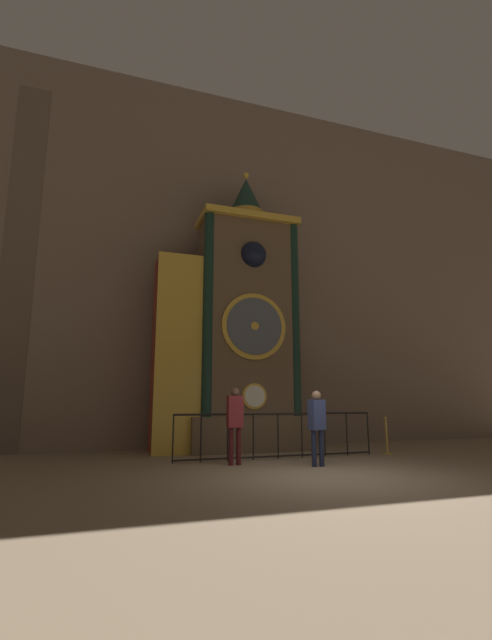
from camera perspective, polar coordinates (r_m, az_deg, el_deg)
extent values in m
plane|color=#847056|center=(8.58, 11.46, -19.88)|extent=(28.00, 28.00, 0.00)
cube|color=#7A6656|center=(14.63, -1.08, 7.82)|extent=(24.00, 0.30, 12.08)
cube|color=brown|center=(13.95, -28.01, 7.44)|extent=(0.90, 0.12, 10.87)
cube|color=brown|center=(12.74, 0.00, -14.81)|extent=(3.47, 1.61, 0.97)
cube|color=brown|center=(12.97, 0.00, 0.73)|extent=(2.78, 1.40, 6.00)
cube|color=gold|center=(13.74, 0.14, 12.75)|extent=(3.00, 1.54, 0.20)
cylinder|color=gold|center=(12.02, 1.13, -10.13)|extent=(0.71, 0.05, 0.71)
cylinder|color=silver|center=(11.99, 1.18, -10.13)|extent=(0.58, 0.03, 0.58)
cylinder|color=gold|center=(12.20, 1.10, -0.84)|extent=(1.92, 0.07, 1.92)
cylinder|color=#4C515B|center=(12.16, 1.17, -0.80)|extent=(1.65, 0.04, 1.65)
cylinder|color=gold|center=(12.14, 1.20, -0.79)|extent=(0.23, 0.03, 0.23)
cube|color=#3A2D21|center=(13.21, 0.29, 8.06)|extent=(1.00, 0.42, 1.00)
sphere|color=black|center=(12.84, 0.91, 8.63)|extent=(0.80, 0.80, 0.80)
cylinder|color=#142D23|center=(12.03, -5.08, 1.67)|extent=(0.29, 0.29, 6.00)
cylinder|color=#142D23|center=(12.90, 6.49, 0.86)|extent=(0.29, 0.29, 6.00)
cylinder|color=gold|center=(13.93, 0.00, 13.53)|extent=(1.12, 1.12, 0.30)
cone|color=#163227|center=(14.25, 0.00, 16.23)|extent=(1.06, 1.06, 1.17)
sphere|color=gold|center=(14.58, 0.00, 18.71)|extent=(0.20, 0.20, 0.20)
cube|color=maroon|center=(12.33, -9.28, -4.33)|extent=(1.27, 1.19, 5.47)
cube|color=gold|center=(11.73, -8.79, -4.02)|extent=(1.33, 0.06, 5.47)
cylinder|color=black|center=(10.25, -9.71, -15.31)|extent=(0.04, 0.04, 1.10)
cylinder|color=black|center=(10.37, -6.04, -15.34)|extent=(0.04, 0.04, 1.10)
cylinder|color=black|center=(10.53, -2.46, -15.31)|extent=(0.04, 0.04, 1.10)
cylinder|color=black|center=(10.73, 0.99, -15.23)|extent=(0.04, 0.04, 1.10)
cylinder|color=black|center=(10.97, 4.30, -15.11)|extent=(0.04, 0.04, 1.10)
cylinder|color=black|center=(11.23, 7.46, -14.94)|extent=(0.04, 0.04, 1.10)
cylinder|color=black|center=(11.53, 10.46, -14.75)|extent=(0.04, 0.04, 1.10)
cylinder|color=black|center=(11.86, 13.30, -14.53)|extent=(0.04, 0.04, 1.10)
cylinder|color=black|center=(12.21, 15.97, -14.28)|extent=(0.04, 0.04, 1.10)
cylinder|color=black|center=(10.94, 4.26, -12.35)|extent=(5.19, 0.05, 0.05)
cylinder|color=black|center=(11.02, 4.34, -17.64)|extent=(5.19, 0.04, 0.04)
cylinder|color=#461518|center=(9.84, -2.03, -16.48)|extent=(0.11, 0.11, 0.81)
cylinder|color=#461518|center=(9.90, -0.99, -16.46)|extent=(0.11, 0.11, 0.81)
cube|color=maroon|center=(9.82, -1.49, -12.10)|extent=(0.34, 0.23, 0.70)
sphere|color=brown|center=(9.82, -1.47, -9.55)|extent=(0.20, 0.20, 0.20)
cylinder|color=#1B213A|center=(9.75, 9.05, -16.53)|extent=(0.11, 0.11, 0.77)
cylinder|color=#1B213A|center=(9.84, 10.02, -16.45)|extent=(0.11, 0.11, 0.77)
cube|color=navy|center=(9.75, 9.41, -12.34)|extent=(0.38, 0.29, 0.65)
sphere|color=#8C664C|center=(9.74, 9.33, -9.89)|extent=(0.20, 0.20, 0.20)
cylinder|color=#B28E33|center=(12.53, 18.36, -16.49)|extent=(0.28, 0.28, 0.04)
cylinder|color=#B28E33|center=(12.49, 18.24, -14.54)|extent=(0.06, 0.06, 0.89)
sphere|color=#B28E33|center=(12.46, 18.11, -12.32)|extent=(0.09, 0.09, 0.09)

